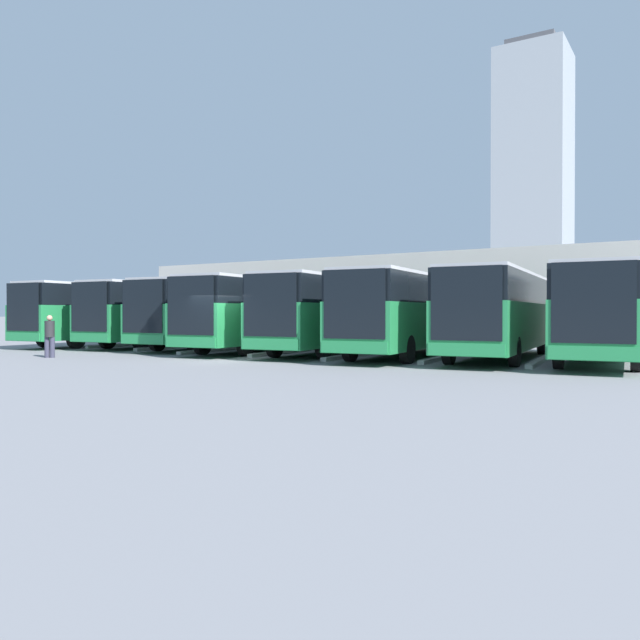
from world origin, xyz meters
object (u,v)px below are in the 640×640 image
Objects in this scene: bus_1 at (501,311)px; bus_7 at (113,312)px; bus_2 at (409,311)px; bus_3 at (337,311)px; bus_5 at (221,312)px; bus_6 at (172,312)px; bus_0 at (601,311)px; pedestrian at (50,335)px; bus_4 at (268,311)px.

bus_1 is 21.74m from bus_7.
bus_2 is 3.63m from bus_3.
bus_5 is 1.00× the size of bus_6.
pedestrian is (19.43, 9.04, -0.96)m from bus_0.
bus_4 reaches higher than pedestrian.
bus_2 is 1.00× the size of bus_4.
bus_1 is 7.25m from bus_3.
bus_0 is 6.92× the size of pedestrian.
bus_1 is at bearing 174.05° from bus_6.
bus_1 is at bearing -175.70° from bus_2.
bus_5 is 3.62m from bus_6.
bus_3 is 7.26m from bus_5.
bus_2 is 6.92× the size of pedestrian.
bus_7 is (3.62, 0.98, 0.00)m from bus_6.
bus_6 is 9.47m from pedestrian.
bus_2 is at bearing 170.75° from bus_5.
bus_2 is (3.62, 0.60, 0.00)m from bus_1.
bus_3 is 1.00× the size of bus_5.
bus_4 is at bearing 23.58° from pedestrian.
pedestrian is (15.81, 8.87, -0.96)m from bus_1.
bus_4 is 3.72m from bus_5.
bus_1 is 1.00× the size of bus_5.
bus_4 and bus_6 have the same top height.
bus_6 is 3.75m from bus_7.
bus_1 is at bearing -2.31° from bus_0.
bus_0 and bus_4 have the same top height.
bus_0 is 1.00× the size of bus_6.
bus_5 is at bearing -5.85° from bus_1.
pedestrian is (-2.30, 9.14, -0.96)m from bus_6.
bus_4 is 9.61m from pedestrian.
bus_5 is at bearing -9.25° from bus_2.
bus_2 is 10.89m from bus_5.
bus_5 and bus_6 have the same top height.
bus_5 and bus_7 have the same top height.
bus_3 and bus_4 have the same top height.
bus_0 is at bearing 176.91° from bus_7.
bus_4 is (10.86, 0.68, 0.00)m from bus_1.
bus_7 is at bearing -3.76° from bus_3.
bus_3 is at bearing -2.20° from bus_0.
bus_6 is (14.48, -0.87, 0.00)m from bus_2.
bus_3 is at bearing 171.52° from bus_6.
bus_1 is 14.49m from bus_5.
bus_6 and bus_7 have the same top height.
bus_6 is 1.00× the size of bus_7.
bus_2 is at bearing 171.47° from bus_6.
bus_0 is 1.00× the size of bus_2.
bus_6 is at bearing -8.53° from bus_2.
bus_2 is at bearing 4.30° from bus_1.
bus_2 reaches higher than pedestrian.
bus_4 and bus_7 have the same top height.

